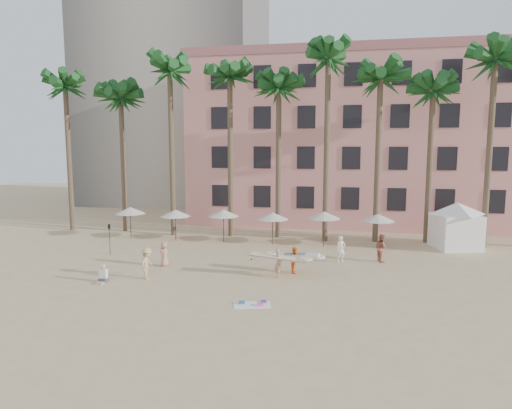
{
  "coord_description": "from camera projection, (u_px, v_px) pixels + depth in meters",
  "views": [
    {
      "loc": [
        4.4,
        -22.33,
        7.86
      ],
      "look_at": [
        -1.07,
        6.0,
        4.0
      ],
      "focal_mm": 32.0,
      "sensor_mm": 36.0,
      "label": 1
    }
  ],
  "objects": [
    {
      "name": "grey_tower",
      "position": [
        177.0,
        14.0,
        60.65
      ],
      "size": [
        22.0,
        18.0,
        50.0
      ],
      "primitive_type": "cube",
      "color": "#A89E8E",
      "rests_on": "ground"
    },
    {
      "name": "palm_row",
      "position": [
        297.0,
        79.0,
        36.38
      ],
      "size": [
        44.4,
        5.4,
        16.3
      ],
      "color": "brown",
      "rests_on": "ground"
    },
    {
      "name": "carrier_yellow",
      "position": [
        278.0,
        261.0,
        26.93
      ],
      "size": [
        3.27,
        0.78,
        1.71
      ],
      "color": "tan",
      "rests_on": "ground"
    },
    {
      "name": "carrier_white",
      "position": [
        295.0,
        259.0,
        27.88
      ],
      "size": [
        3.02,
        1.16,
        1.6
      ],
      "color": "orange",
      "rests_on": "ground"
    },
    {
      "name": "paddle",
      "position": [
        109.0,
        235.0,
        32.24
      ],
      "size": [
        0.18,
        0.04,
        2.23
      ],
      "color": "black",
      "rests_on": "ground"
    },
    {
      "name": "beach_towel",
      "position": [
        253.0,
        304.0,
        22.4
      ],
      "size": [
        2.0,
        1.43,
        0.14
      ],
      "color": "white",
      "rests_on": "ground"
    },
    {
      "name": "ground",
      "position": [
        254.0,
        297.0,
        23.6
      ],
      "size": [
        120.0,
        120.0,
        0.0
      ],
      "primitive_type": "plane",
      "color": "#D1B789",
      "rests_on": "ground"
    },
    {
      "name": "umbrella_row",
      "position": [
        248.0,
        214.0,
        36.02
      ],
      "size": [
        22.5,
        2.7,
        2.73
      ],
      "color": "#332B23",
      "rests_on": "ground"
    },
    {
      "name": "pink_hotel",
      "position": [
        371.0,
        142.0,
        46.53
      ],
      "size": [
        35.0,
        14.0,
        16.0
      ],
      "primitive_type": "cube",
      "color": "#DF8F87",
      "rests_on": "ground"
    },
    {
      "name": "cabana",
      "position": [
        456.0,
        221.0,
        34.22
      ],
      "size": [
        5.45,
        5.45,
        3.5
      ],
      "color": "white",
      "rests_on": "ground"
    },
    {
      "name": "beachgoers",
      "position": [
        253.0,
        255.0,
        28.72
      ],
      "size": [
        14.64,
        7.85,
        1.86
      ],
      "color": "tan",
      "rests_on": "ground"
    },
    {
      "name": "seated_man",
      "position": [
        103.0,
        276.0,
        25.97
      ],
      "size": [
        0.44,
        0.77,
        1.0
      ],
      "color": "#3F3F4C",
      "rests_on": "ground"
    }
  ]
}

